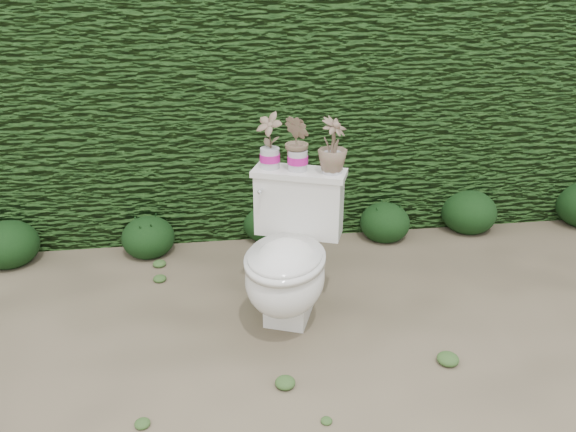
{
  "coord_description": "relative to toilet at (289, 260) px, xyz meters",
  "views": [
    {
      "loc": [
        -0.27,
        -2.47,
        1.77
      ],
      "look_at": [
        0.1,
        0.24,
        0.55
      ],
      "focal_mm": 35.0,
      "sensor_mm": 36.0,
      "label": 1
    }
  ],
  "objects": [
    {
      "name": "liriope_clump_1",
      "position": [
        -1.71,
        0.88,
        -0.2
      ],
      "size": [
        0.38,
        0.38,
        0.31
      ],
      "primitive_type": "ellipsoid",
      "color": "#173713",
      "rests_on": "ground"
    },
    {
      "name": "liriope_clump_4",
      "position": [
        0.81,
        0.9,
        -0.21
      ],
      "size": [
        0.35,
        0.35,
        0.28
      ],
      "primitive_type": "ellipsoid",
      "color": "#173713",
      "rests_on": "ground"
    },
    {
      "name": "potted_plant_left",
      "position": [
        -0.06,
        0.28,
        0.56
      ],
      "size": [
        0.18,
        0.18,
        0.29
      ],
      "primitive_type": "imported",
      "rotation": [
        0.0,
        0.0,
        5.52
      ],
      "color": "#267B2F",
      "rests_on": "toilet"
    },
    {
      "name": "ground",
      "position": [
        -0.09,
        -0.1,
        -0.36
      ],
      "size": [
        60.0,
        60.0,
        0.0
      ],
      "primitive_type": "plane",
      "color": "#827459",
      "rests_on": "ground"
    },
    {
      "name": "potted_plant_right",
      "position": [
        0.25,
        0.16,
        0.56
      ],
      "size": [
        0.22,
        0.22,
        0.28
      ],
      "primitive_type": "imported",
      "rotation": [
        0.0,
        0.0,
        0.8
      ],
      "color": "#267B2F",
      "rests_on": "toilet"
    },
    {
      "name": "hedge",
      "position": [
        -0.09,
        1.5,
        0.44
      ],
      "size": [
        8.0,
        1.0,
        1.6
      ],
      "primitive_type": "cube",
      "color": "#29531B",
      "rests_on": "ground"
    },
    {
      "name": "liriope_clump_5",
      "position": [
        1.46,
        0.96,
        -0.2
      ],
      "size": [
        0.4,
        0.4,
        0.32
      ],
      "primitive_type": "ellipsoid",
      "color": "#173713",
      "rests_on": "ground"
    },
    {
      "name": "toilet",
      "position": [
        0.0,
        0.0,
        0.0
      ],
      "size": [
        0.67,
        0.8,
        0.78
      ],
      "rotation": [
        0.0,
        0.0,
        -0.37
      ],
      "color": "silver",
      "rests_on": "ground"
    },
    {
      "name": "liriope_clump_2",
      "position": [
        -0.83,
        0.89,
        -0.21
      ],
      "size": [
        0.35,
        0.35,
        0.28
      ],
      "primitive_type": "ellipsoid",
      "color": "#173713",
      "rests_on": "ground"
    },
    {
      "name": "potted_plant_center",
      "position": [
        0.08,
        0.23,
        0.56
      ],
      "size": [
        0.17,
        0.19,
        0.29
      ],
      "primitive_type": "imported",
      "rotation": [
        0.0,
        0.0,
        5.0
      ],
      "color": "#267B2F",
      "rests_on": "toilet"
    },
    {
      "name": "liriope_clump_3",
      "position": [
        -0.01,
        1.02,
        -0.22
      ],
      "size": [
        0.35,
        0.35,
        0.28
      ],
      "primitive_type": "ellipsoid",
      "color": "#173713",
      "rests_on": "ground"
    }
  ]
}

